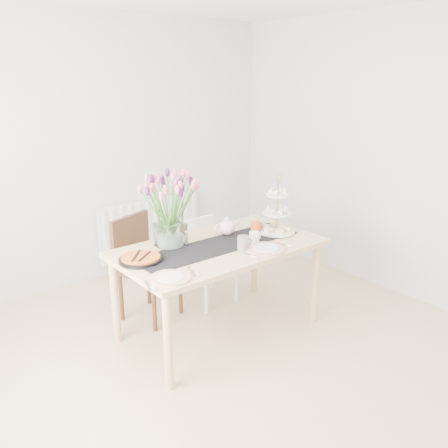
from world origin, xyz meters
TOP-DOWN VIEW (x-y plane):
  - room_shell at (0.00, 0.00)m, footprint 4.50×4.50m
  - radiator at (0.50, 2.19)m, footprint 1.20×0.08m
  - dining_table at (0.20, 0.61)m, footprint 1.60×0.90m
  - chair_brown at (-0.14, 1.25)m, footprint 0.56×0.56m
  - chair_white at (0.47, 1.18)m, footprint 0.41×0.41m
  - table_runner at (0.20, 0.61)m, footprint 1.40×0.35m
  - tulip_vase at (-0.11, 0.83)m, footprint 0.70×0.70m
  - cake_stand at (0.77, 0.55)m, footprint 0.31×0.31m
  - teapot at (0.40, 0.76)m, footprint 0.25×0.21m
  - cream_jug at (0.69, 0.70)m, footprint 0.11×0.11m
  - tart_tin at (-0.44, 0.71)m, footprint 0.31×0.31m
  - mug_grey at (0.28, 0.42)m, footprint 0.10×0.10m
  - mug_white at (0.44, 0.47)m, footprint 0.08×0.08m
  - mug_orange at (0.62, 0.65)m, footprint 0.12×0.12m
  - plate_left at (-0.44, 0.32)m, footprint 0.34×0.34m
  - plate_right at (0.42, 0.32)m, footprint 0.35×0.35m

SIDE VIEW (x-z plane):
  - chair_white at x=0.47m, z-range 0.06..0.82m
  - radiator at x=0.50m, z-range 0.15..0.75m
  - chair_brown at x=-0.14m, z-range 0.07..0.96m
  - dining_table at x=0.20m, z-range 0.30..1.05m
  - table_runner at x=0.20m, z-range 0.75..0.76m
  - plate_left at x=-0.44m, z-range 0.75..0.76m
  - plate_right at x=0.42m, z-range 0.75..0.77m
  - tart_tin at x=-0.44m, z-range 0.75..0.79m
  - cream_jug at x=0.69m, z-range 0.75..0.84m
  - mug_white at x=0.44m, z-range 0.75..0.84m
  - mug_orange at x=0.62m, z-range 0.75..0.85m
  - mug_grey at x=0.28m, z-range 0.75..0.86m
  - teapot at x=0.40m, z-range 0.75..0.89m
  - cake_stand at x=0.77m, z-range 0.65..1.11m
  - tulip_vase at x=-0.11m, z-range 0.84..1.44m
  - room_shell at x=0.00m, z-range -0.95..3.55m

